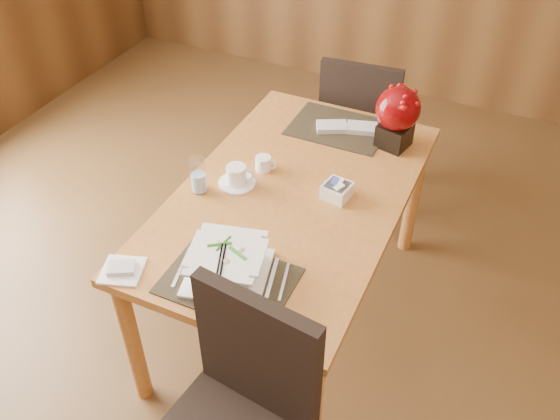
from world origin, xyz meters
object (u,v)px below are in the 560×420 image
at_px(bread_plate, 122,271).
at_px(far_chair, 361,124).
at_px(sugar_caddy, 337,191).
at_px(dining_table, 292,211).
at_px(coffee_cup, 237,177).
at_px(berry_decor, 397,114).
at_px(near_chair, 238,414).
at_px(water_glass, 198,175).
at_px(soup_setting, 227,264).
at_px(creamer_jug, 263,163).

bearing_deg(bread_plate, far_chair, 77.47).
xyz_separation_m(sugar_caddy, bread_plate, (-0.55, -0.72, -0.03)).
bearing_deg(sugar_caddy, dining_table, -163.07).
bearing_deg(bread_plate, sugar_caddy, 52.88).
relative_size(coffee_cup, berry_decor, 0.54).
distance_m(berry_decor, near_chair, 1.46).
distance_m(water_glass, bread_plate, 0.53).
bearing_deg(berry_decor, bread_plate, -118.72).
xyz_separation_m(water_glass, berry_decor, (0.64, 0.67, 0.09)).
height_order(soup_setting, far_chair, far_chair).
height_order(dining_table, coffee_cup, coffee_cup).
relative_size(berry_decor, far_chair, 0.31).
relative_size(dining_table, creamer_jug, 16.83).
height_order(water_glass, near_chair, near_chair).
distance_m(coffee_cup, sugar_caddy, 0.43).
xyz_separation_m(sugar_caddy, near_chair, (0.03, -0.95, -0.22)).
relative_size(berry_decor, near_chair, 0.30).
height_order(sugar_caddy, near_chair, near_chair).
xyz_separation_m(coffee_cup, far_chair, (0.23, 1.01, -0.26)).
bearing_deg(soup_setting, berry_decor, 60.34).
bearing_deg(berry_decor, coffee_cup, -132.69).
distance_m(dining_table, water_glass, 0.42).
bearing_deg(berry_decor, near_chair, -92.88).
relative_size(dining_table, soup_setting, 4.36).
distance_m(coffee_cup, berry_decor, 0.77).
bearing_deg(coffee_cup, soup_setting, -65.49).
xyz_separation_m(creamer_jug, berry_decor, (0.46, 0.42, 0.13)).
bearing_deg(water_glass, far_chair, 72.56).
bearing_deg(near_chair, water_glass, 134.47).
bearing_deg(soup_setting, coffee_cup, 100.80).
xyz_separation_m(soup_setting, near_chair, (0.23, -0.37, -0.25)).
relative_size(soup_setting, near_chair, 0.35).
bearing_deg(creamer_jug, far_chair, 72.93).
distance_m(dining_table, bread_plate, 0.77).
bearing_deg(sugar_caddy, soup_setting, -108.60).
distance_m(dining_table, near_chair, 0.93).
height_order(dining_table, berry_decor, berry_decor).
height_order(soup_setting, near_chair, near_chair).
bearing_deg(soup_setting, dining_table, 74.45).
bearing_deg(coffee_cup, near_chair, -62.42).
bearing_deg(soup_setting, bread_plate, -171.38).
relative_size(berry_decor, bread_plate, 2.02).
xyz_separation_m(coffee_cup, water_glass, (-0.12, -0.11, 0.04)).
height_order(sugar_caddy, berry_decor, berry_decor).
xyz_separation_m(coffee_cup, bread_plate, (-0.13, -0.63, -0.03)).
bearing_deg(far_chair, berry_decor, 117.56).
relative_size(dining_table, bread_plate, 10.32).
bearing_deg(creamer_jug, sugar_caddy, -12.73).
bearing_deg(dining_table, coffee_cup, -169.70).
height_order(coffee_cup, creamer_jug, coffee_cup).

